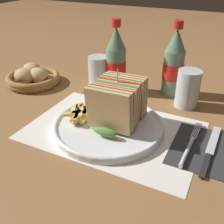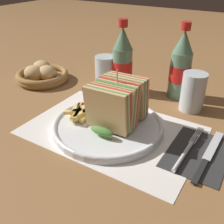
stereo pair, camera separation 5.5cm
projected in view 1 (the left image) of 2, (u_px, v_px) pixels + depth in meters
The scene contains 14 objects.
ground_plane at pixel (96, 129), 0.67m from camera, with size 4.00×4.00×0.00m, color olive.
placemat at pixel (113, 130), 0.66m from camera, with size 0.43×0.29×0.00m.
plate_main at pixel (109, 126), 0.67m from camera, with size 0.28×0.28×0.02m.
club_sandwich at pixel (117, 103), 0.64m from camera, with size 0.11×0.16×0.14m.
fries_pile at pixel (82, 113), 0.68m from camera, with size 0.10×0.10×0.02m.
ketchup_blob at pixel (86, 108), 0.71m from camera, with size 0.05×0.04×0.02m.
napkin at pixel (200, 148), 0.60m from camera, with size 0.13×0.18×0.00m.
fork at pixel (189, 147), 0.59m from camera, with size 0.02×0.19×0.01m.
knife at pixel (210, 150), 0.59m from camera, with size 0.02×0.20×0.00m.
coke_bottle_near at pixel (116, 62), 0.82m from camera, with size 0.06×0.06×0.23m.
coke_bottle_far at pixel (174, 65), 0.80m from camera, with size 0.06×0.06×0.23m.
glass_near at pixel (187, 91), 0.76m from camera, with size 0.07×0.07×0.11m.
glass_far at pixel (99, 73), 0.86m from camera, with size 0.07×0.07×0.11m.
bread_basket at pixel (33, 78), 0.91m from camera, with size 0.18×0.18×0.06m.
Camera 1 is at (0.28, -0.48, 0.37)m, focal length 42.00 mm.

